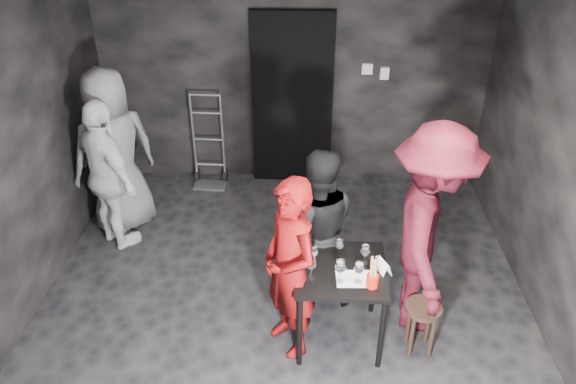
{
  "coord_description": "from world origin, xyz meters",
  "views": [
    {
      "loc": [
        0.18,
        -3.74,
        3.61
      ],
      "look_at": [
        0.03,
        0.25,
        1.14
      ],
      "focal_mm": 35.0,
      "sensor_mm": 36.0,
      "label": 1
    }
  ],
  "objects_px": {
    "breadstick_cup": "(373,273)",
    "wine_bottle": "(310,251)",
    "tasting_table": "(341,277)",
    "bystander_cream": "(107,171)",
    "server_red": "(290,265)",
    "hand_truck": "(210,168)",
    "stool": "(422,317)",
    "bystander_grey": "(112,137)",
    "woman_black": "(317,228)",
    "man_maroon": "(434,207)"
  },
  "relations": [
    {
      "from": "tasting_table",
      "to": "server_red",
      "type": "distance_m",
      "value": 0.46
    },
    {
      "from": "tasting_table",
      "to": "server_red",
      "type": "height_order",
      "value": "server_red"
    },
    {
      "from": "server_red",
      "to": "wine_bottle",
      "type": "relative_size",
      "value": 6.11
    },
    {
      "from": "man_maroon",
      "to": "breadstick_cup",
      "type": "relative_size",
      "value": 8.09
    },
    {
      "from": "hand_truck",
      "to": "stool",
      "type": "height_order",
      "value": "hand_truck"
    },
    {
      "from": "man_maroon",
      "to": "bystander_grey",
      "type": "xyz_separation_m",
      "value": [
        -3.01,
        1.37,
        -0.11
      ]
    },
    {
      "from": "bystander_cream",
      "to": "stool",
      "type": "bearing_deg",
      "value": -163.13
    },
    {
      "from": "stool",
      "to": "man_maroon",
      "type": "distance_m",
      "value": 0.91
    },
    {
      "from": "bystander_grey",
      "to": "hand_truck",
      "type": "bearing_deg",
      "value": -168.75
    },
    {
      "from": "man_maroon",
      "to": "breadstick_cup",
      "type": "distance_m",
      "value": 0.74
    },
    {
      "from": "stool",
      "to": "bystander_cream",
      "type": "height_order",
      "value": "bystander_cream"
    },
    {
      "from": "server_red",
      "to": "wine_bottle",
      "type": "distance_m",
      "value": 0.23
    },
    {
      "from": "stool",
      "to": "bystander_cream",
      "type": "distance_m",
      "value": 3.28
    },
    {
      "from": "wine_bottle",
      "to": "breadstick_cup",
      "type": "height_order",
      "value": "breadstick_cup"
    },
    {
      "from": "wine_bottle",
      "to": "breadstick_cup",
      "type": "distance_m",
      "value": 0.55
    },
    {
      "from": "wine_bottle",
      "to": "tasting_table",
      "type": "bearing_deg",
      "value": -15.34
    },
    {
      "from": "wine_bottle",
      "to": "man_maroon",
      "type": "bearing_deg",
      "value": 10.54
    },
    {
      "from": "hand_truck",
      "to": "stool",
      "type": "xyz_separation_m",
      "value": [
        2.16,
        -2.64,
        0.14
      ]
    },
    {
      "from": "wine_bottle",
      "to": "woman_black",
      "type": "bearing_deg",
      "value": 83.06
    },
    {
      "from": "hand_truck",
      "to": "wine_bottle",
      "type": "height_order",
      "value": "hand_truck"
    },
    {
      "from": "woman_black",
      "to": "breadstick_cup",
      "type": "distance_m",
      "value": 0.84
    },
    {
      "from": "wine_bottle",
      "to": "stool",
      "type": "bearing_deg",
      "value": -11.37
    },
    {
      "from": "woman_black",
      "to": "bystander_grey",
      "type": "distance_m",
      "value": 2.39
    },
    {
      "from": "tasting_table",
      "to": "bystander_grey",
      "type": "distance_m",
      "value": 2.84
    },
    {
      "from": "server_red",
      "to": "bystander_cream",
      "type": "height_order",
      "value": "bystander_cream"
    },
    {
      "from": "woman_black",
      "to": "man_maroon",
      "type": "bearing_deg",
      "value": 158.63
    },
    {
      "from": "tasting_table",
      "to": "bystander_cream",
      "type": "distance_m",
      "value": 2.6
    },
    {
      "from": "tasting_table",
      "to": "breadstick_cup",
      "type": "height_order",
      "value": "breadstick_cup"
    },
    {
      "from": "stool",
      "to": "wine_bottle",
      "type": "bearing_deg",
      "value": 168.63
    },
    {
      "from": "hand_truck",
      "to": "server_red",
      "type": "height_order",
      "value": "server_red"
    },
    {
      "from": "breadstick_cup",
      "to": "bystander_grey",
      "type": "bearing_deg",
      "value": 144.03
    },
    {
      "from": "man_maroon",
      "to": "bystander_grey",
      "type": "height_order",
      "value": "man_maroon"
    },
    {
      "from": "woman_black",
      "to": "tasting_table",
      "type": "bearing_deg",
      "value": 105.66
    },
    {
      "from": "woman_black",
      "to": "breadstick_cup",
      "type": "relative_size",
      "value": 5.27
    },
    {
      "from": "man_maroon",
      "to": "bystander_cream",
      "type": "distance_m",
      "value": 3.17
    },
    {
      "from": "tasting_table",
      "to": "wine_bottle",
      "type": "bearing_deg",
      "value": 164.66
    },
    {
      "from": "server_red",
      "to": "bystander_cream",
      "type": "distance_m",
      "value": 2.31
    },
    {
      "from": "stool",
      "to": "wine_bottle",
      "type": "distance_m",
      "value": 1.06
    },
    {
      "from": "woman_black",
      "to": "bystander_cream",
      "type": "relative_size",
      "value": 0.89
    },
    {
      "from": "hand_truck",
      "to": "woman_black",
      "type": "height_order",
      "value": "woman_black"
    },
    {
      "from": "tasting_table",
      "to": "woman_black",
      "type": "height_order",
      "value": "woman_black"
    },
    {
      "from": "hand_truck",
      "to": "tasting_table",
      "type": "bearing_deg",
      "value": -57.14
    },
    {
      "from": "server_red",
      "to": "hand_truck",
      "type": "bearing_deg",
      "value": 167.62
    },
    {
      "from": "stool",
      "to": "server_red",
      "type": "relative_size",
      "value": 0.28
    },
    {
      "from": "hand_truck",
      "to": "breadstick_cup",
      "type": "xyz_separation_m",
      "value": [
        1.71,
        -2.73,
        0.67
      ]
    },
    {
      "from": "server_red",
      "to": "woman_black",
      "type": "relative_size",
      "value": 1.09
    },
    {
      "from": "man_maroon",
      "to": "bystander_grey",
      "type": "relative_size",
      "value": 1.11
    },
    {
      "from": "breadstick_cup",
      "to": "wine_bottle",
      "type": "bearing_deg",
      "value": 149.56
    },
    {
      "from": "bystander_grey",
      "to": "breadstick_cup",
      "type": "distance_m",
      "value": 3.11
    },
    {
      "from": "stool",
      "to": "bystander_cream",
      "type": "xyz_separation_m",
      "value": [
        -2.94,
        1.38,
        0.51
      ]
    }
  ]
}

